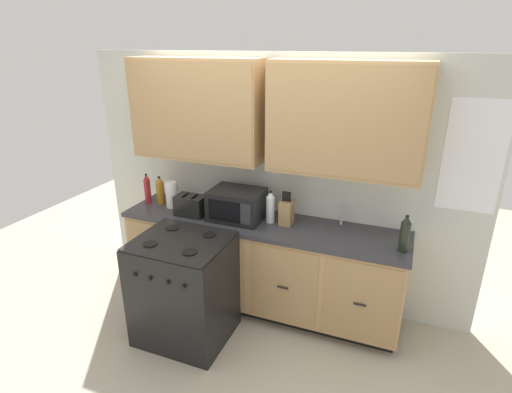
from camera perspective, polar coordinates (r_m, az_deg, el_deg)
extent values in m
plane|color=#B2A893|center=(3.94, -1.04, -17.44)|extent=(8.00, 8.00, 0.00)
cube|color=silver|center=(3.88, 2.40, 1.99)|extent=(3.80, 0.05, 2.37)
cube|color=silver|center=(3.88, 2.25, 0.85)|extent=(2.60, 0.01, 0.40)
cube|color=tan|center=(3.82, -8.27, 12.03)|extent=(1.25, 0.34, 0.91)
cube|color=#A58052|center=(3.67, -9.63, 11.60)|extent=(1.23, 0.01, 0.86)
cube|color=tan|center=(3.37, 12.54, 10.56)|extent=(1.25, 0.34, 0.91)
cube|color=#A58052|center=(3.20, 11.99, 10.07)|extent=(1.23, 0.01, 0.86)
cube|color=white|center=(3.57, 28.32, 4.91)|extent=(0.44, 0.01, 0.90)
cube|color=black|center=(4.16, 0.76, -14.27)|extent=(2.55, 0.48, 0.10)
cube|color=tan|center=(3.90, 0.64, -9.25)|extent=(2.60, 0.60, 0.77)
cube|color=#A88354|center=(4.08, -13.99, -8.43)|extent=(0.60, 0.01, 0.71)
cube|color=black|center=(4.08, -14.10, -8.59)|extent=(0.10, 0.01, 0.01)
cube|color=#A88354|center=(3.78, -5.75, -10.45)|extent=(0.60, 0.01, 0.71)
cube|color=black|center=(3.77, -5.84, -10.63)|extent=(0.10, 0.01, 0.01)
cube|color=#A88354|center=(3.56, 3.83, -12.50)|extent=(0.60, 0.01, 0.71)
cube|color=black|center=(3.56, 3.76, -12.70)|extent=(0.10, 0.01, 0.01)
cube|color=#A88354|center=(3.46, 14.46, -14.35)|extent=(0.60, 0.01, 0.71)
cube|color=black|center=(3.45, 14.42, -14.56)|extent=(0.10, 0.01, 0.01)
cube|color=#333338|center=(3.71, 0.66, -3.81)|extent=(2.63, 0.63, 0.04)
cube|color=#A8AAAF|center=(3.57, 11.33, -5.21)|extent=(0.56, 0.38, 0.02)
cube|color=black|center=(3.61, -10.07, -12.82)|extent=(0.76, 0.66, 0.92)
cube|color=black|center=(3.38, -10.57, -6.17)|extent=(0.74, 0.65, 0.02)
cylinder|color=black|center=(3.35, -14.66, -6.50)|extent=(0.12, 0.12, 0.01)
cylinder|color=black|center=(3.16, -9.32, -7.75)|extent=(0.12, 0.12, 0.01)
cylinder|color=black|center=(3.58, -11.70, -4.37)|extent=(0.12, 0.12, 0.01)
cylinder|color=black|center=(3.41, -6.59, -5.39)|extent=(0.12, 0.12, 0.01)
cylinder|color=black|center=(3.34, -16.76, -10.55)|extent=(0.03, 0.02, 0.03)
cylinder|color=black|center=(3.26, -14.78, -11.14)|extent=(0.03, 0.02, 0.03)
cylinder|color=black|center=(3.18, -12.39, -11.82)|extent=(0.03, 0.02, 0.03)
cylinder|color=black|center=(3.11, -10.19, -12.43)|extent=(0.03, 0.02, 0.03)
cube|color=black|center=(3.71, -2.70, -1.13)|extent=(0.48, 0.36, 0.28)
cube|color=black|center=(3.57, -4.50, -2.07)|extent=(0.31, 0.01, 0.19)
cube|color=#28282D|center=(3.50, -1.50, -2.56)|extent=(0.10, 0.01, 0.19)
cube|color=black|center=(3.85, -9.19, -1.25)|extent=(0.28, 0.18, 0.19)
cube|color=black|center=(3.85, -9.91, 0.12)|extent=(0.02, 0.13, 0.01)
cube|color=black|center=(3.80, -8.61, -0.08)|extent=(0.02, 0.13, 0.01)
cube|color=#9C794E|center=(3.62, 4.32, -2.26)|extent=(0.11, 0.14, 0.22)
cylinder|color=black|center=(3.56, 3.88, 0.04)|extent=(0.02, 0.02, 0.09)
cylinder|color=black|center=(3.56, 4.18, 0.00)|extent=(0.02, 0.02, 0.09)
cylinder|color=black|center=(3.55, 4.49, -0.04)|extent=(0.02, 0.02, 0.09)
cylinder|color=black|center=(3.55, 4.80, -0.09)|extent=(0.02, 0.02, 0.09)
cylinder|color=#B2B5BA|center=(3.68, 12.00, -2.44)|extent=(0.02, 0.02, 0.20)
cylinder|color=white|center=(4.06, -11.80, 0.27)|extent=(0.12, 0.12, 0.26)
cylinder|color=black|center=(3.35, 20.18, -5.40)|extent=(0.08, 0.08, 0.24)
cone|color=black|center=(3.29, 20.51, -3.02)|extent=(0.07, 0.07, 0.06)
cylinder|color=black|center=(3.28, 20.56, -2.66)|extent=(0.03, 0.03, 0.02)
cylinder|color=silver|center=(3.65, 2.04, -1.88)|extent=(0.08, 0.08, 0.24)
cone|color=silver|center=(3.59, 2.08, 0.34)|extent=(0.07, 0.07, 0.06)
cylinder|color=black|center=(3.58, 2.08, 0.67)|extent=(0.03, 0.03, 0.02)
cylinder|color=#9E6619|center=(4.17, -13.34, 0.51)|extent=(0.08, 0.08, 0.23)
cone|color=#9E6619|center=(4.13, -13.51, 2.38)|extent=(0.07, 0.07, 0.06)
cylinder|color=black|center=(4.12, -13.53, 2.66)|extent=(0.03, 0.03, 0.02)
cylinder|color=maroon|center=(4.22, -15.03, 0.69)|extent=(0.06, 0.06, 0.25)
cone|color=maroon|center=(4.17, -15.23, 2.69)|extent=(0.06, 0.06, 0.06)
cylinder|color=black|center=(4.16, -15.26, 2.99)|extent=(0.02, 0.02, 0.02)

